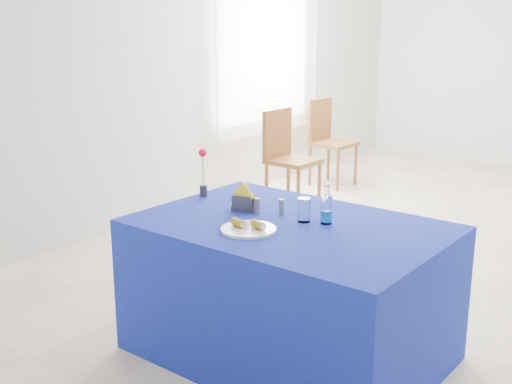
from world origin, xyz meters
TOP-DOWN VIEW (x-y plane):
  - floor at (0.00, 0.00)m, footprint 7.00×7.00m
  - room_shell at (0.00, 0.00)m, footprint 7.00×7.00m
  - window_pane at (-2.47, 0.80)m, footprint 0.04×1.50m
  - curtain at (-2.40, 0.80)m, footprint 0.04×1.75m
  - plate at (-0.12, -2.41)m, footprint 0.28×0.28m
  - drinking_glass at (0.01, -2.11)m, footprint 0.07×0.07m
  - salt_shaker at (-0.28, -2.13)m, footprint 0.03×0.03m
  - pepper_shaker at (-0.16, -2.07)m, footprint 0.03×0.03m
  - blue_table at (-0.03, -2.17)m, footprint 1.60×1.10m
  - water_bottle at (0.12, -2.06)m, footprint 0.06×0.06m
  - napkin_holder at (-0.37, -2.15)m, footprint 0.15×0.09m
  - rose_vase at (-0.76, -2.06)m, footprint 0.05×0.05m
  - chair_win_a at (-1.75, 0.20)m, footprint 0.44×0.44m
  - chair_win_b at (-1.94, 1.27)m, footprint 0.44×0.44m
  - banana_pieces at (-0.13, -2.41)m, footprint 0.19×0.10m

SIDE VIEW (x-z plane):
  - floor at x=0.00m, z-range 0.00..0.00m
  - blue_table at x=-0.03m, z-range 0.00..0.76m
  - chair_win_b at x=-1.94m, z-range 0.08..1.04m
  - chair_win_a at x=-1.75m, z-range 0.08..1.05m
  - plate at x=-0.12m, z-range 0.76..0.77m
  - banana_pieces at x=-0.13m, z-range 0.77..0.82m
  - salt_shaker at x=-0.28m, z-range 0.76..0.84m
  - pepper_shaker at x=-0.16m, z-range 0.76..0.84m
  - napkin_holder at x=-0.37m, z-range 0.73..0.89m
  - drinking_glass at x=0.01m, z-range 0.76..0.89m
  - water_bottle at x=0.12m, z-range 0.72..0.94m
  - rose_vase at x=-0.76m, z-range 0.76..1.05m
  - window_pane at x=-2.47m, z-range 0.75..2.35m
  - curtain at x=-2.40m, z-range 0.62..2.48m
  - room_shell at x=0.00m, z-range -1.75..5.25m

